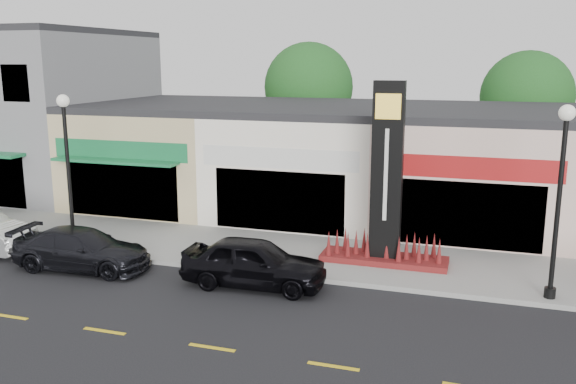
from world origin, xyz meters
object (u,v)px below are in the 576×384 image
(car_black_sedan, at_px, (254,262))
(lamp_west_near, at_px, (67,156))
(lamp_east_near, at_px, (560,183))
(car_dark_sedan, at_px, (82,249))
(pylon_sign, at_px, (386,200))

(car_black_sedan, bearing_deg, lamp_west_near, 78.16)
(lamp_east_near, distance_m, car_black_sedan, 9.02)
(car_dark_sedan, distance_m, car_black_sedan, 5.97)
(pylon_sign, relative_size, car_dark_sedan, 1.30)
(lamp_east_near, relative_size, car_black_sedan, 1.23)
(lamp_east_near, bearing_deg, lamp_west_near, 180.00)
(lamp_west_near, height_order, car_black_sedan, lamp_west_near)
(car_dark_sedan, bearing_deg, lamp_east_near, -87.02)
(pylon_sign, bearing_deg, car_black_sedan, -139.15)
(pylon_sign, height_order, car_black_sedan, pylon_sign)
(lamp_west_near, distance_m, pylon_sign, 11.19)
(pylon_sign, relative_size, car_black_sedan, 1.35)
(lamp_west_near, height_order, car_dark_sedan, lamp_west_near)
(pylon_sign, bearing_deg, car_dark_sedan, -160.82)
(lamp_east_near, distance_m, car_dark_sedan, 14.82)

